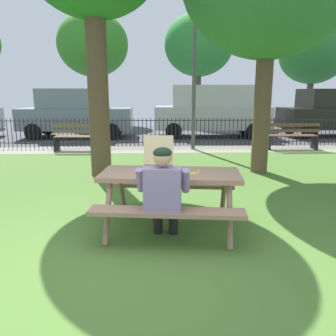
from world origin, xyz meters
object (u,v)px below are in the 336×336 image
object	(u,v)px
picnic_table_foreground	(170,185)
pizza_slice_on_table	(190,172)
parked_car_center	(76,112)
parked_car_far_right	(334,112)
far_tree_center	(199,45)
park_bench_center	(80,138)
lamp_post_walkway	(194,59)
far_tree_midleft	(93,45)
pizza_box_open	(158,164)
parked_car_right	(212,110)
far_tree_midright	(313,53)
park_bench_right	(292,136)
adult_at_table	(163,191)

from	to	relation	value
picnic_table_foreground	pizza_slice_on_table	world-z (taller)	pizza_slice_on_table
parked_car_center	parked_car_far_right	xyz separation A→B (m)	(10.67, -0.00, 0.00)
far_tree_center	parked_car_center	bearing A→B (deg)	-132.44
park_bench_center	lamp_post_walkway	world-z (taller)	lamp_post_walkway
far_tree_center	far_tree_midleft	bearing A→B (deg)	180.00
picnic_table_foreground	pizza_slice_on_table	bearing A→B (deg)	-9.89
parked_car_far_right	far_tree_center	world-z (taller)	far_tree_center
picnic_table_foreground	pizza_box_open	distance (m)	0.33
parked_car_right	far_tree_midright	distance (m)	9.79
lamp_post_walkway	far_tree_midright	size ratio (longest dim) A/B	0.80
pizza_box_open	parked_car_right	distance (m)	9.80
lamp_post_walkway	parked_car_right	distance (m)	3.77
picnic_table_foreground	park_bench_right	world-z (taller)	park_bench_right
adult_at_table	parked_car_right	world-z (taller)	parked_car_right
adult_at_table	parked_car_center	xyz separation A→B (m)	(-3.26, 10.15, 0.35)
parked_car_far_right	far_tree_midleft	world-z (taller)	far_tree_midleft
far_tree_midright	parked_car_center	bearing A→B (deg)	-153.19
pizza_slice_on_table	far_tree_center	world-z (taller)	far_tree_center
parked_car_far_right	park_bench_center	bearing A→B (deg)	-161.18
lamp_post_walkway	far_tree_center	xyz separation A→B (m)	(1.34, 9.47, 1.68)
park_bench_center	far_tree_center	size ratio (longest dim) A/B	0.26
lamp_post_walkway	far_tree_midright	distance (m)	12.48
picnic_table_foreground	parked_car_far_right	size ratio (longest dim) A/B	0.44
pizza_box_open	far_tree_midleft	world-z (taller)	far_tree_midleft
adult_at_table	parked_car_center	bearing A→B (deg)	107.82
pizza_box_open	far_tree_center	xyz separation A→B (m)	(2.54, 15.81, 3.60)
park_bench_center	parked_car_far_right	xyz separation A→B (m)	(9.83, 3.35, 0.59)
pizza_slice_on_table	parked_car_center	bearing A→B (deg)	110.48
picnic_table_foreground	pizza_box_open	size ratio (longest dim) A/B	3.92
lamp_post_walkway	parked_car_far_right	bearing A→B (deg)	26.94
adult_at_table	park_bench_right	world-z (taller)	adult_at_table
park_bench_right	lamp_post_walkway	bearing A→B (deg)	176.97
adult_at_table	far_tree_midright	size ratio (longest dim) A/B	0.21
picnic_table_foreground	parked_car_right	distance (m)	9.90
pizza_slice_on_table	far_tree_center	distance (m)	16.54
pizza_slice_on_table	adult_at_table	world-z (taller)	adult_at_table
parked_car_center	far_tree_center	world-z (taller)	far_tree_center
far_tree_center	parked_car_right	bearing A→B (deg)	-92.02
picnic_table_foreground	parked_car_far_right	bearing A→B (deg)	52.88
pizza_slice_on_table	park_bench_right	distance (m)	7.48
adult_at_table	parked_car_far_right	world-z (taller)	parked_car_far_right
lamp_post_walkway	far_tree_center	world-z (taller)	far_tree_center
park_bench_right	far_tree_midright	distance (m)	11.39
pizza_box_open	lamp_post_walkway	distance (m)	6.73
park_bench_center	lamp_post_walkway	size ratio (longest dim) A/B	0.35
parked_car_right	far_tree_midleft	xyz separation A→B (m)	(-5.79, 6.29, 3.34)
lamp_post_walkway	parked_car_right	bearing A→B (deg)	70.64
pizza_box_open	pizza_slice_on_table	bearing A→B (deg)	-23.55
adult_at_table	park_bench_right	size ratio (longest dim) A/B	0.74
parked_car_center	far_tree_midleft	xyz separation A→B (m)	(-0.26, 6.29, 3.43)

